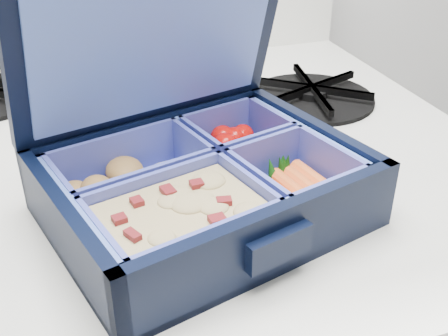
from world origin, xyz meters
name	(u,v)px	position (x,y,z in m)	size (l,w,h in m)	color
bento_box	(204,187)	(0.08, 1.51, 1.01)	(0.25, 0.20, 0.06)	black
burner_grate	(312,91)	(0.28, 1.71, 1.00)	(0.16, 0.16, 0.02)	black
fork	(248,133)	(0.17, 1.64, 0.99)	(0.02, 0.17, 0.01)	#B8B7C5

